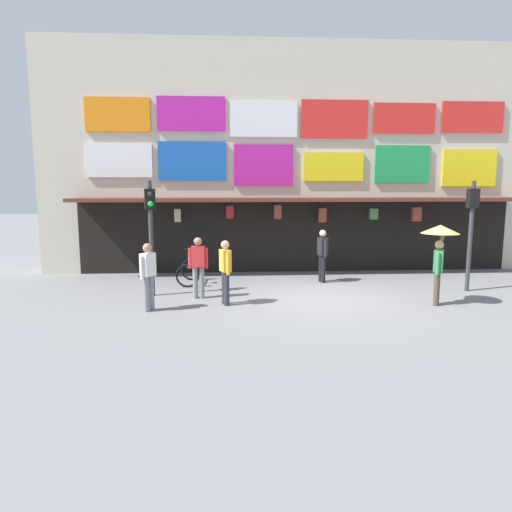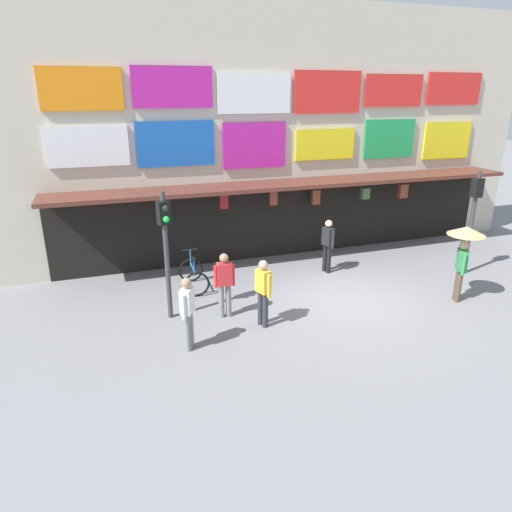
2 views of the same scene
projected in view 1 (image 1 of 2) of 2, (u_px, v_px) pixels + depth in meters
ground_plane at (319, 297)px, 12.82m from camera, size 80.00×80.00×0.00m
shopfront at (296, 160)px, 16.74m from camera, size 18.00×2.60×8.00m
traffic_light_near at (151, 220)px, 12.73m from camera, size 0.33×0.35×3.20m
traffic_light_far at (471, 218)px, 13.32m from camera, size 0.28×0.33×3.20m
bicycle_parked at (190, 271)px, 14.59m from camera, size 0.77×1.19×1.05m
pedestrian_in_green at (198, 264)px, 12.59m from camera, size 0.53×0.23×1.68m
pedestrian_in_white at (225, 269)px, 11.90m from camera, size 0.32×0.51×1.68m
pedestrian_with_umbrella at (440, 242)px, 11.78m from camera, size 0.96×0.96×2.08m
pedestrian_in_yellow at (322, 253)px, 14.72m from camera, size 0.30×0.52×1.68m
pedestrian_in_blue at (148, 273)px, 11.31m from camera, size 0.38×0.46×1.68m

